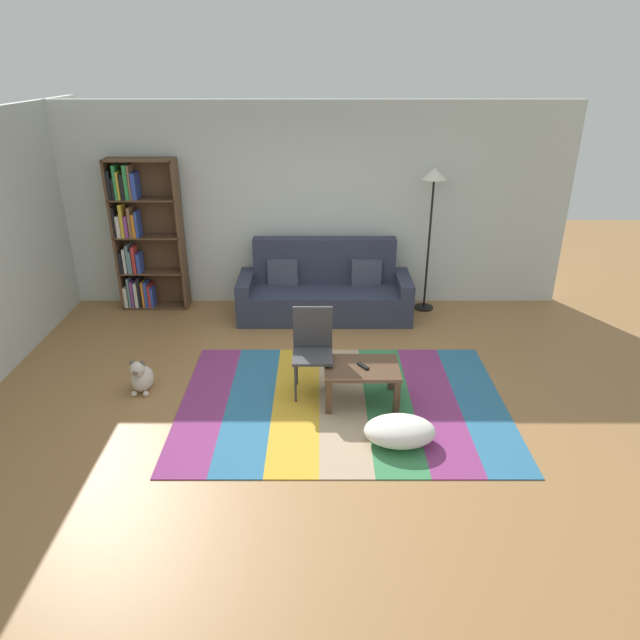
% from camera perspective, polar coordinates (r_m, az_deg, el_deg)
% --- Properties ---
extents(ground_plane, '(14.00, 14.00, 0.00)m').
position_cam_1_polar(ground_plane, '(5.98, -0.86, -7.31)').
color(ground_plane, '#9E7042').
extents(back_wall, '(6.80, 0.10, 2.70)m').
position_cam_1_polar(back_wall, '(7.84, -0.71, 11.24)').
color(back_wall, silver).
rests_on(back_wall, ground_plane).
extents(rug, '(3.24, 2.31, 0.01)m').
position_cam_1_polar(rug, '(5.81, 2.10, -8.27)').
color(rug, '#843370').
rests_on(rug, ground_plane).
extents(couch, '(2.26, 0.80, 1.00)m').
position_cam_1_polar(couch, '(7.64, 0.30, 2.90)').
color(couch, '#2D3347').
rests_on(couch, ground_plane).
extents(bookshelf, '(0.90, 0.28, 2.02)m').
position_cam_1_polar(bookshelf, '(8.05, -17.60, 7.82)').
color(bookshelf, brown).
rests_on(bookshelf, ground_plane).
extents(coffee_table, '(0.74, 0.53, 0.39)m').
position_cam_1_polar(coffee_table, '(5.70, 4.02, -5.24)').
color(coffee_table, '#513826').
rests_on(coffee_table, rug).
extents(pouf, '(0.64, 0.45, 0.24)m').
position_cam_1_polar(pouf, '(5.25, 7.81, -10.88)').
color(pouf, white).
rests_on(pouf, rug).
extents(dog, '(0.22, 0.35, 0.40)m').
position_cam_1_polar(dog, '(6.22, -17.49, -5.48)').
color(dog, beige).
rests_on(dog, ground_plane).
extents(standing_lamp, '(0.32, 0.32, 1.91)m').
position_cam_1_polar(standing_lamp, '(7.61, 11.02, 12.30)').
color(standing_lamp, black).
rests_on(standing_lamp, ground_plane).
extents(tv_remote, '(0.12, 0.15, 0.02)m').
position_cam_1_polar(tv_remote, '(5.65, 4.15, -4.57)').
color(tv_remote, black).
rests_on(tv_remote, coffee_table).
extents(folding_chair, '(0.40, 0.40, 0.90)m').
position_cam_1_polar(folding_chair, '(5.79, -0.88, -2.36)').
color(folding_chair, '#38383D').
rests_on(folding_chair, ground_plane).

